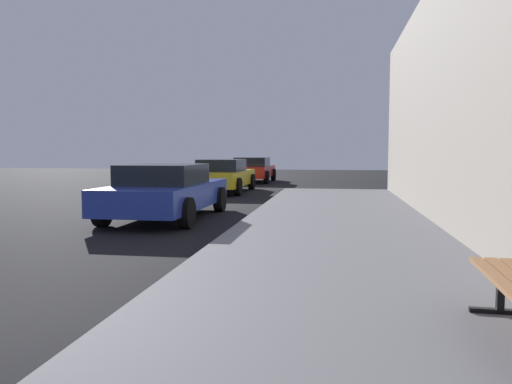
# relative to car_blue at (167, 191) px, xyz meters

# --- Properties ---
(car_blue) EXTENTS (2.05, 4.54, 1.27)m
(car_blue) POSITION_rel_car_blue_xyz_m (0.00, 0.00, 0.00)
(car_blue) COLOR #233899
(car_blue) RESTS_ON ground_plane
(car_yellow) EXTENTS (1.95, 4.58, 1.27)m
(car_yellow) POSITION_rel_car_blue_xyz_m (-0.39, 7.53, -0.00)
(car_yellow) COLOR yellow
(car_yellow) RESTS_ON ground_plane
(car_red) EXTENTS (2.01, 4.31, 1.27)m
(car_red) POSITION_rel_car_blue_xyz_m (-0.32, 14.10, -0.00)
(car_red) COLOR red
(car_red) RESTS_ON ground_plane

